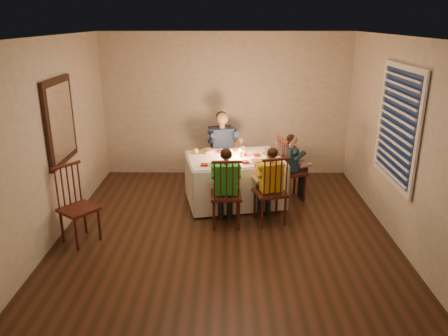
{
  "coord_description": "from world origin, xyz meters",
  "views": [
    {
      "loc": [
        0.03,
        -5.4,
        2.8
      ],
      "look_at": [
        -0.02,
        0.15,
        0.9
      ],
      "focal_mm": 35.0,
      "sensor_mm": 36.0,
      "label": 1
    }
  ],
  "objects_px": {
    "dining_table": "(234,170)",
    "child_yellow": "(269,222)",
    "chair_near_left": "(226,225)",
    "child_teal": "(290,198)",
    "chair_end": "(290,198)",
    "serving_bowl": "(208,151)",
    "chair_near_right": "(269,222)",
    "chair_extra": "(83,241)",
    "child_green": "(226,225)",
    "adult": "(222,184)",
    "chair_adult": "(222,184)"
  },
  "relations": [
    {
      "from": "chair_end",
      "to": "dining_table",
      "type": "bearing_deg",
      "value": 81.7
    },
    {
      "from": "dining_table",
      "to": "child_green",
      "type": "bearing_deg",
      "value": -110.67
    },
    {
      "from": "dining_table",
      "to": "child_teal",
      "type": "distance_m",
      "value": 1.08
    },
    {
      "from": "child_green",
      "to": "dining_table",
      "type": "bearing_deg",
      "value": -101.58
    },
    {
      "from": "dining_table",
      "to": "adult",
      "type": "distance_m",
      "value": 0.99
    },
    {
      "from": "dining_table",
      "to": "child_yellow",
      "type": "bearing_deg",
      "value": -67.29
    },
    {
      "from": "chair_end",
      "to": "serving_bowl",
      "type": "bearing_deg",
      "value": 68.94
    },
    {
      "from": "chair_extra",
      "to": "child_yellow",
      "type": "height_order",
      "value": "child_yellow"
    },
    {
      "from": "chair_end",
      "to": "adult",
      "type": "bearing_deg",
      "value": 41.58
    },
    {
      "from": "dining_table",
      "to": "chair_near_right",
      "type": "height_order",
      "value": "dining_table"
    },
    {
      "from": "adult",
      "to": "child_green",
      "type": "height_order",
      "value": "adult"
    },
    {
      "from": "dining_table",
      "to": "chair_extra",
      "type": "height_order",
      "value": "dining_table"
    },
    {
      "from": "child_green",
      "to": "serving_bowl",
      "type": "height_order",
      "value": "serving_bowl"
    },
    {
      "from": "dining_table",
      "to": "chair_end",
      "type": "relative_size",
      "value": 1.59
    },
    {
      "from": "chair_near_right",
      "to": "child_teal",
      "type": "xyz_separation_m",
      "value": [
        0.42,
        0.9,
        0.0
      ]
    },
    {
      "from": "child_green",
      "to": "chair_end",
      "type": "bearing_deg",
      "value": -139.05
    },
    {
      "from": "child_yellow",
      "to": "chair_extra",
      "type": "bearing_deg",
      "value": -2.54
    },
    {
      "from": "chair_adult",
      "to": "serving_bowl",
      "type": "xyz_separation_m",
      "value": [
        -0.22,
        -0.58,
        0.79
      ]
    },
    {
      "from": "chair_near_right",
      "to": "adult",
      "type": "relative_size",
      "value": 0.79
    },
    {
      "from": "chair_near_right",
      "to": "child_yellow",
      "type": "distance_m",
      "value": 0.0
    },
    {
      "from": "chair_near_left",
      "to": "child_green",
      "type": "relative_size",
      "value": 0.9
    },
    {
      "from": "dining_table",
      "to": "serving_bowl",
      "type": "distance_m",
      "value": 0.53
    },
    {
      "from": "dining_table",
      "to": "child_yellow",
      "type": "xyz_separation_m",
      "value": [
        0.5,
        -0.72,
        -0.54
      ]
    },
    {
      "from": "dining_table",
      "to": "child_green",
      "type": "xyz_separation_m",
      "value": [
        -0.13,
        -0.83,
        -0.54
      ]
    },
    {
      "from": "chair_near_left",
      "to": "chair_end",
      "type": "relative_size",
      "value": 1.0
    },
    {
      "from": "adult",
      "to": "child_yellow",
      "type": "relative_size",
      "value": 1.15
    },
    {
      "from": "dining_table",
      "to": "child_teal",
      "type": "xyz_separation_m",
      "value": [
        0.92,
        0.18,
        -0.54
      ]
    },
    {
      "from": "adult",
      "to": "child_teal",
      "type": "relative_size",
      "value": 1.21
    },
    {
      "from": "serving_bowl",
      "to": "chair_near_right",
      "type": "bearing_deg",
      "value": -45.88
    },
    {
      "from": "child_green",
      "to": "serving_bowl",
      "type": "relative_size",
      "value": 5.58
    },
    {
      "from": "chair_near_left",
      "to": "serving_bowl",
      "type": "distance_m",
      "value": 1.34
    },
    {
      "from": "child_teal",
      "to": "chair_near_right",
      "type": "bearing_deg",
      "value": 135.64
    },
    {
      "from": "chair_end",
      "to": "chair_near_right",
      "type": "bearing_deg",
      "value": 135.64
    },
    {
      "from": "chair_near_left",
      "to": "child_yellow",
      "type": "height_order",
      "value": "child_yellow"
    },
    {
      "from": "chair_end",
      "to": "adult",
      "type": "xyz_separation_m",
      "value": [
        -1.12,
        0.63,
        0.0
      ]
    },
    {
      "from": "child_yellow",
      "to": "child_green",
      "type": "bearing_deg",
      "value": -6.31
    },
    {
      "from": "dining_table",
      "to": "chair_extra",
      "type": "xyz_separation_m",
      "value": [
        -2.04,
        -1.32,
        -0.54
      ]
    },
    {
      "from": "child_yellow",
      "to": "serving_bowl",
      "type": "height_order",
      "value": "serving_bowl"
    },
    {
      "from": "chair_near_left",
      "to": "serving_bowl",
      "type": "xyz_separation_m",
      "value": [
        -0.29,
        1.05,
        0.79
      ]
    },
    {
      "from": "chair_near_left",
      "to": "adult",
      "type": "relative_size",
      "value": 0.79
    },
    {
      "from": "chair_adult",
      "to": "chair_near_right",
      "type": "height_order",
      "value": "same"
    },
    {
      "from": "chair_adult",
      "to": "chair_near_left",
      "type": "xyz_separation_m",
      "value": [
        0.07,
        -1.63,
        0.0
      ]
    },
    {
      "from": "chair_adult",
      "to": "serving_bowl",
      "type": "relative_size",
      "value": 4.99
    },
    {
      "from": "chair_end",
      "to": "child_green",
      "type": "relative_size",
      "value": 0.9
    },
    {
      "from": "dining_table",
      "to": "chair_end",
      "type": "distance_m",
      "value": 1.08
    },
    {
      "from": "chair_near_right",
      "to": "chair_end",
      "type": "xyz_separation_m",
      "value": [
        0.42,
        0.9,
        0.0
      ]
    },
    {
      "from": "chair_extra",
      "to": "child_yellow",
      "type": "xyz_separation_m",
      "value": [
        2.53,
        0.59,
        0.0
      ]
    },
    {
      "from": "dining_table",
      "to": "serving_bowl",
      "type": "height_order",
      "value": "serving_bowl"
    },
    {
      "from": "chair_near_left",
      "to": "child_teal",
      "type": "height_order",
      "value": "child_teal"
    },
    {
      "from": "chair_near_left",
      "to": "chair_extra",
      "type": "distance_m",
      "value": 1.97
    }
  ]
}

